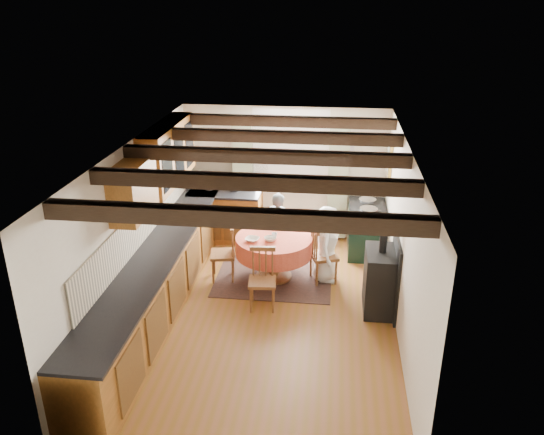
# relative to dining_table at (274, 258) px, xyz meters

# --- Properties ---
(floor) EXTENTS (3.60, 5.50, 0.00)m
(floor) POSITION_rel_dining_table_xyz_m (0.00, -1.05, -0.36)
(floor) COLOR brown
(floor) RESTS_ON ground
(ceiling) EXTENTS (3.60, 5.50, 0.00)m
(ceiling) POSITION_rel_dining_table_xyz_m (0.00, -1.05, 2.04)
(ceiling) COLOR white
(ceiling) RESTS_ON ground
(wall_back) EXTENTS (3.60, 0.00, 2.40)m
(wall_back) POSITION_rel_dining_table_xyz_m (0.00, 1.70, 0.84)
(wall_back) COLOR silver
(wall_back) RESTS_ON ground
(wall_front) EXTENTS (3.60, 0.00, 2.40)m
(wall_front) POSITION_rel_dining_table_xyz_m (0.00, -3.80, 0.84)
(wall_front) COLOR silver
(wall_front) RESTS_ON ground
(wall_left) EXTENTS (0.00, 5.50, 2.40)m
(wall_left) POSITION_rel_dining_table_xyz_m (-1.80, -1.05, 0.84)
(wall_left) COLOR silver
(wall_left) RESTS_ON ground
(wall_right) EXTENTS (0.00, 5.50, 2.40)m
(wall_right) POSITION_rel_dining_table_xyz_m (1.80, -1.05, 0.84)
(wall_right) COLOR silver
(wall_right) RESTS_ON ground
(beam_a) EXTENTS (3.60, 0.16, 0.16)m
(beam_a) POSITION_rel_dining_table_xyz_m (0.00, -3.05, 1.95)
(beam_a) COLOR black
(beam_a) RESTS_ON ceiling
(beam_b) EXTENTS (3.60, 0.16, 0.16)m
(beam_b) POSITION_rel_dining_table_xyz_m (0.00, -2.05, 1.95)
(beam_b) COLOR black
(beam_b) RESTS_ON ceiling
(beam_c) EXTENTS (3.60, 0.16, 0.16)m
(beam_c) POSITION_rel_dining_table_xyz_m (0.00, -1.05, 1.95)
(beam_c) COLOR black
(beam_c) RESTS_ON ceiling
(beam_d) EXTENTS (3.60, 0.16, 0.16)m
(beam_d) POSITION_rel_dining_table_xyz_m (0.00, -0.05, 1.95)
(beam_d) COLOR black
(beam_d) RESTS_ON ceiling
(beam_e) EXTENTS (3.60, 0.16, 0.16)m
(beam_e) POSITION_rel_dining_table_xyz_m (0.00, 0.95, 1.95)
(beam_e) COLOR black
(beam_e) RESTS_ON ceiling
(splash_left) EXTENTS (0.02, 4.50, 0.55)m
(splash_left) POSITION_rel_dining_table_xyz_m (-1.78, -0.75, 0.84)
(splash_left) COLOR beige
(splash_left) RESTS_ON wall_left
(splash_back) EXTENTS (1.40, 0.02, 0.55)m
(splash_back) POSITION_rel_dining_table_xyz_m (-1.00, 1.68, 0.84)
(splash_back) COLOR beige
(splash_back) RESTS_ON wall_back
(base_cabinet_left) EXTENTS (0.60, 5.30, 0.88)m
(base_cabinet_left) POSITION_rel_dining_table_xyz_m (-1.50, -1.05, 0.08)
(base_cabinet_left) COLOR #9F5B24
(base_cabinet_left) RESTS_ON floor
(base_cabinet_back) EXTENTS (1.30, 0.60, 0.88)m
(base_cabinet_back) POSITION_rel_dining_table_xyz_m (-1.05, 1.40, 0.08)
(base_cabinet_back) COLOR #9F5B24
(base_cabinet_back) RESTS_ON floor
(worktop_left) EXTENTS (0.64, 5.30, 0.04)m
(worktop_left) POSITION_rel_dining_table_xyz_m (-1.48, -1.05, 0.54)
(worktop_left) COLOR black
(worktop_left) RESTS_ON base_cabinet_left
(worktop_back) EXTENTS (1.30, 0.64, 0.04)m
(worktop_back) POSITION_rel_dining_table_xyz_m (-1.05, 1.38, 0.54)
(worktop_back) COLOR black
(worktop_back) RESTS_ON base_cabinet_back
(wall_cabinet_glass) EXTENTS (0.34, 1.80, 0.90)m
(wall_cabinet_glass) POSITION_rel_dining_table_xyz_m (-1.63, 0.15, 1.59)
(wall_cabinet_glass) COLOR #9F5B24
(wall_cabinet_glass) RESTS_ON wall_left
(wall_cabinet_solid) EXTENTS (0.34, 0.90, 0.70)m
(wall_cabinet_solid) POSITION_rel_dining_table_xyz_m (-1.63, -1.35, 1.54)
(wall_cabinet_solid) COLOR #9F5B24
(wall_cabinet_solid) RESTS_ON wall_left
(window_frame) EXTENTS (1.34, 0.03, 1.54)m
(window_frame) POSITION_rel_dining_table_xyz_m (0.10, 1.68, 1.24)
(window_frame) COLOR white
(window_frame) RESTS_ON wall_back
(window_pane) EXTENTS (1.20, 0.01, 1.40)m
(window_pane) POSITION_rel_dining_table_xyz_m (0.10, 1.69, 1.24)
(window_pane) COLOR white
(window_pane) RESTS_ON wall_back
(curtain_left) EXTENTS (0.35, 0.10, 2.10)m
(curtain_left) POSITION_rel_dining_table_xyz_m (-0.75, 1.60, 0.74)
(curtain_left) COLOR #9FAF94
(curtain_left) RESTS_ON wall_back
(curtain_right) EXTENTS (0.35, 0.10, 2.10)m
(curtain_right) POSITION_rel_dining_table_xyz_m (0.95, 1.60, 0.74)
(curtain_right) COLOR #9FAF94
(curtain_right) RESTS_ON wall_back
(curtain_rod) EXTENTS (2.00, 0.03, 0.03)m
(curtain_rod) POSITION_rel_dining_table_xyz_m (0.10, 1.60, 1.84)
(curtain_rod) COLOR black
(curtain_rod) RESTS_ON wall_back
(wall_picture) EXTENTS (0.04, 0.50, 0.60)m
(wall_picture) POSITION_rel_dining_table_xyz_m (1.77, 1.25, 1.34)
(wall_picture) COLOR gold
(wall_picture) RESTS_ON wall_right
(wall_plate) EXTENTS (0.30, 0.02, 0.30)m
(wall_plate) POSITION_rel_dining_table_xyz_m (1.05, 1.67, 1.34)
(wall_plate) COLOR silver
(wall_plate) RESTS_ON wall_back
(rug) EXTENTS (1.82, 1.41, 0.01)m
(rug) POSITION_rel_dining_table_xyz_m (0.00, 0.00, -0.35)
(rug) COLOR #4D2D27
(rug) RESTS_ON floor
(dining_table) EXTENTS (1.19, 1.19, 0.72)m
(dining_table) POSITION_rel_dining_table_xyz_m (0.00, 0.00, 0.00)
(dining_table) COLOR #E36048
(dining_table) RESTS_ON floor
(chair_near) EXTENTS (0.42, 0.43, 0.90)m
(chair_near) POSITION_rel_dining_table_xyz_m (-0.06, -0.87, 0.09)
(chair_near) COLOR brown
(chair_near) RESTS_ON floor
(chair_left) EXTENTS (0.47, 0.46, 0.92)m
(chair_left) POSITION_rel_dining_table_xyz_m (-0.79, -0.10, 0.10)
(chair_left) COLOR brown
(chair_left) RESTS_ON floor
(chair_right) EXTENTS (0.53, 0.52, 0.94)m
(chair_right) POSITION_rel_dining_table_xyz_m (0.78, 0.03, 0.11)
(chair_right) COLOR brown
(chair_right) RESTS_ON floor
(aga_range) EXTENTS (0.62, 0.95, 0.88)m
(aga_range) POSITION_rel_dining_table_xyz_m (1.47, 1.13, 0.08)
(aga_range) COLOR black
(aga_range) RESTS_ON floor
(cast_iron_stove) EXTENTS (0.43, 0.71, 1.42)m
(cast_iron_stove) POSITION_rel_dining_table_xyz_m (1.58, -0.72, 0.35)
(cast_iron_stove) COLOR black
(cast_iron_stove) RESTS_ON floor
(child_far) EXTENTS (0.49, 0.39, 1.19)m
(child_far) POSITION_rel_dining_table_xyz_m (-0.01, 0.70, 0.24)
(child_far) COLOR #454F52
(child_far) RESTS_ON floor
(child_right) EXTENTS (0.44, 0.63, 1.22)m
(child_right) POSITION_rel_dining_table_xyz_m (0.81, 0.07, 0.25)
(child_right) COLOR white
(child_right) RESTS_ON floor
(bowl_a) EXTENTS (0.25, 0.25, 0.05)m
(bowl_a) POSITION_rel_dining_table_xyz_m (-0.31, -0.17, 0.38)
(bowl_a) COLOR silver
(bowl_a) RESTS_ON dining_table
(bowl_b) EXTENTS (0.23, 0.23, 0.06)m
(bowl_b) POSITION_rel_dining_table_xyz_m (-0.04, -0.13, 0.39)
(bowl_b) COLOR silver
(bowl_b) RESTS_ON dining_table
(cup) EXTENTS (0.12, 0.12, 0.08)m
(cup) POSITION_rel_dining_table_xyz_m (0.01, -0.03, 0.40)
(cup) COLOR silver
(cup) RESTS_ON dining_table
(canister_tall) EXTENTS (0.14, 0.14, 0.24)m
(canister_tall) POSITION_rel_dining_table_xyz_m (-1.34, 1.46, 0.68)
(canister_tall) COLOR #262628
(canister_tall) RESTS_ON worktop_back
(canister_wide) EXTENTS (0.18, 0.18, 0.20)m
(canister_wide) POSITION_rel_dining_table_xyz_m (-0.88, 1.45, 0.66)
(canister_wide) COLOR #262628
(canister_wide) RESTS_ON worktop_back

